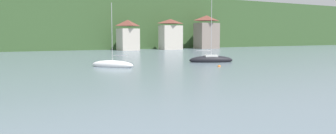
{
  "coord_description": "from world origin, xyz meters",
  "views": [
    {
      "loc": [
        -9.98,
        25.29,
        3.78
      ],
      "look_at": [
        0.0,
        42.92,
        1.93
      ],
      "focal_mm": 36.82,
      "sensor_mm": 36.0,
      "label": 1
    }
  ],
  "objects": [
    {
      "name": "sailboat_far_0",
      "position": [
        4.52,
        64.53,
        0.27
      ],
      "size": [
        4.66,
        5.33,
        7.98
      ],
      "rotation": [
        0.0,
        0.0,
        2.24
      ],
      "color": "white",
      "rests_on": "ground_plane"
    },
    {
      "name": "shore_building_westcentral",
      "position": [
        24.89,
        107.92,
        3.8
      ],
      "size": [
        4.98,
        4.72,
        7.83
      ],
      "color": "beige",
      "rests_on": "ground_plane"
    },
    {
      "name": "sailboat_far_1",
      "position": [
        19.53,
        64.94,
        0.33
      ],
      "size": [
        6.47,
        4.23,
        9.25
      ],
      "rotation": [
        0.0,
        0.0,
        5.86
      ],
      "color": "black",
      "rests_on": "ground_plane"
    },
    {
      "name": "shore_building_eastcentral",
      "position": [
        49.79,
        107.9,
        4.69
      ],
      "size": [
        6.67,
        4.68,
        9.67
      ],
      "color": "gray",
      "rests_on": "ground_plane"
    },
    {
      "name": "shore_building_central",
      "position": [
        37.34,
        107.44,
        4.03
      ],
      "size": [
        6.06,
        3.71,
        8.31
      ],
      "color": "beige",
      "rests_on": "ground_plane"
    },
    {
      "name": "mooring_buoy_mid",
      "position": [
        16.14,
        58.72,
        0.0
      ],
      "size": [
        0.38,
        0.38,
        0.38
      ],
      "primitive_type": "sphere",
      "color": "orange",
      "rests_on": "ground_plane"
    }
  ]
}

